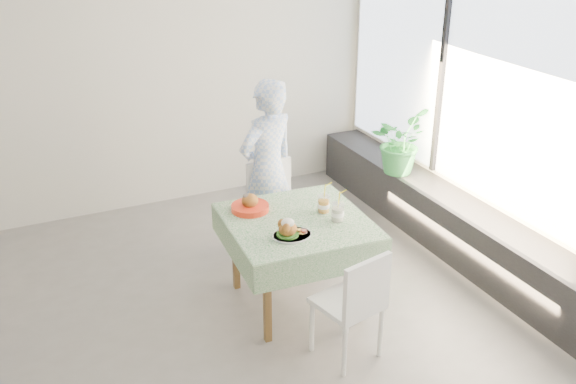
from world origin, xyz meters
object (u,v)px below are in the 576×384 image
potted_plant (399,141)px  juice_cup_orange (324,205)px  main_dish (290,231)px  cafe_table (297,252)px  diner (267,171)px  chair_near (348,324)px  chair_far (278,231)px

potted_plant → juice_cup_orange: bearing=-144.9°
main_dish → potted_plant: 2.10m
main_dish → potted_plant: bearing=34.4°
cafe_table → diner: 0.91m
chair_near → main_dish: size_ratio=2.90×
chair_far → potted_plant: potted_plant is taller
cafe_table → main_dish: 0.43m
cafe_table → chair_far: 0.74m
cafe_table → chair_far: size_ratio=1.25×
chair_near → potted_plant: potted_plant is taller
potted_plant → main_dish: bearing=-145.6°
diner → main_dish: diner is taller
cafe_table → diner: bearing=81.9°
main_dish → chair_near: bearing=-67.8°
chair_far → main_dish: size_ratio=3.06×
cafe_table → main_dish: bearing=-126.2°
cafe_table → chair_near: bearing=-86.7°
chair_far → potted_plant: (1.41, 0.26, 0.54)m
chair_near → diner: size_ratio=0.52×
cafe_table → diner: (0.12, 0.83, 0.35)m
potted_plant → diner: bearing=-174.9°
main_dish → juice_cup_orange: bearing=31.9°
chair_far → juice_cup_orange: bearing=-82.6°
chair_far → main_dish: 1.11m
juice_cup_orange → chair_far: bearing=97.4°
juice_cup_orange → potted_plant: size_ratio=0.44×
chair_far → chair_near: bearing=-94.5°
diner → cafe_table: bearing=63.2°
diner → juice_cup_orange: 0.81m
cafe_table → juice_cup_orange: bearing=6.7°
chair_near → diner: bearing=87.2°
chair_near → diner: (0.08, 1.56, 0.55)m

